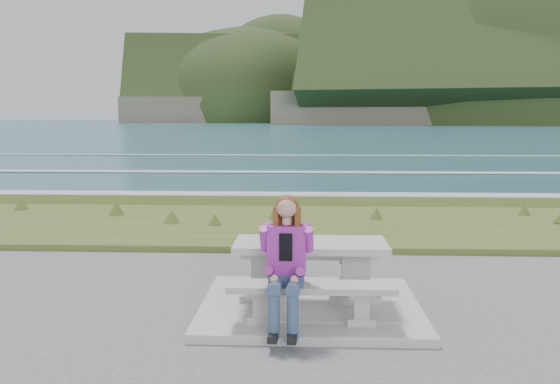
% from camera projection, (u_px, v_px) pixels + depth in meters
% --- Properties ---
extents(concrete_slab, '(2.60, 2.10, 0.10)m').
position_uv_depth(concrete_slab, '(310.00, 306.00, 6.57)').
color(concrete_slab, '#A7A7A2').
rests_on(concrete_slab, ground).
extents(picnic_table, '(1.80, 0.75, 0.75)m').
position_uv_depth(picnic_table, '(311.00, 255.00, 6.48)').
color(picnic_table, '#A7A7A2').
rests_on(picnic_table, concrete_slab).
extents(bench_landward, '(1.80, 0.35, 0.45)m').
position_uv_depth(bench_landward, '(311.00, 293.00, 5.82)').
color(bench_landward, '#A7A7A2').
rests_on(bench_landward, concrete_slab).
extents(bench_seaward, '(1.80, 0.35, 0.45)m').
position_uv_depth(bench_seaward, '(310.00, 259.00, 7.21)').
color(bench_seaward, '#A7A7A2').
rests_on(bench_seaward, concrete_slab).
extents(grass_verge, '(160.00, 4.50, 0.22)m').
position_uv_depth(grass_verge, '(307.00, 227.00, 11.52)').
color(grass_verge, '#2E4B1C').
rests_on(grass_verge, ground).
extents(shore_drop, '(160.00, 0.80, 2.20)m').
position_uv_depth(shore_drop, '(307.00, 205.00, 14.39)').
color(shore_drop, brown).
rests_on(shore_drop, ground).
extents(ocean, '(1600.00, 1600.00, 0.09)m').
position_uv_depth(ocean, '(305.00, 187.00, 31.65)').
color(ocean, '#21505F').
rests_on(ocean, ground).
extents(seated_woman, '(0.42, 0.71, 1.41)m').
position_uv_depth(seated_woman, '(285.00, 281.00, 5.68)').
color(seated_woman, '#32496F').
rests_on(seated_woman, concrete_slab).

